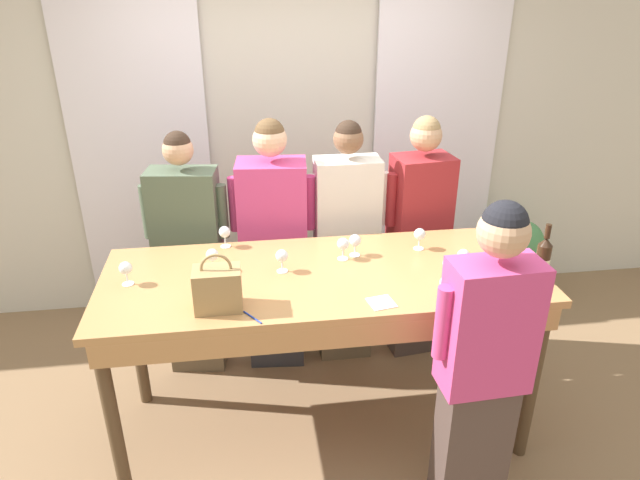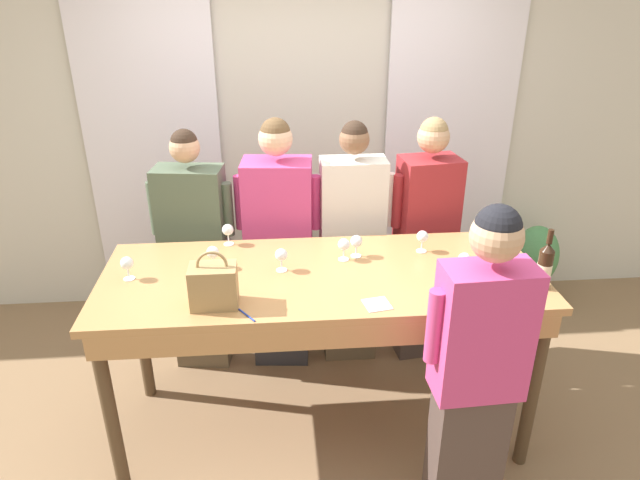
# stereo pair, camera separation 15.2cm
# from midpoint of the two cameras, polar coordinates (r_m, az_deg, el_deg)

# --- Properties ---
(ground_plane) EXTENTS (18.00, 18.00, 0.00)m
(ground_plane) POSITION_cam_midpoint_polar(r_m,az_deg,el_deg) (3.60, -1.06, -17.94)
(ground_plane) COLOR #846647
(wall_back) EXTENTS (12.00, 0.06, 2.80)m
(wall_back) POSITION_cam_midpoint_polar(r_m,az_deg,el_deg) (4.35, -3.85, 11.09)
(wall_back) COLOR beige
(wall_back) RESTS_ON ground_plane
(curtain_panel_left) EXTENTS (0.97, 0.03, 2.69)m
(curtain_panel_left) POSITION_cam_midpoint_polar(r_m,az_deg,el_deg) (4.36, -18.52, 9.13)
(curtain_panel_left) COLOR white
(curtain_panel_left) RESTS_ON ground_plane
(curtain_panel_right) EXTENTS (0.97, 0.03, 2.69)m
(curtain_panel_right) POSITION_cam_midpoint_polar(r_m,az_deg,el_deg) (4.51, 10.57, 10.51)
(curtain_panel_right) COLOR white
(curtain_panel_right) RESTS_ON ground_plane
(tasting_bar) EXTENTS (2.30, 0.89, 1.03)m
(tasting_bar) POSITION_cam_midpoint_polar(r_m,az_deg,el_deg) (3.02, -1.13, -5.56)
(tasting_bar) COLOR #B27F4C
(tasting_bar) RESTS_ON ground_plane
(wine_bottle) EXTENTS (0.07, 0.07, 0.32)m
(wine_bottle) POSITION_cam_midpoint_polar(r_m,az_deg,el_deg) (3.04, 20.04, -1.94)
(wine_bottle) COLOR black
(wine_bottle) RESTS_ON tasting_bar
(handbag) EXTENTS (0.22, 0.15, 0.28)m
(handbag) POSITION_cam_midpoint_polar(r_m,az_deg,el_deg) (2.69, -11.80, -4.75)
(handbag) COLOR #997A4C
(handbag) RESTS_ON tasting_bar
(wine_glass_front_left) EXTENTS (0.07, 0.07, 0.13)m
(wine_glass_front_left) POSITION_cam_midpoint_polar(r_m,az_deg,el_deg) (3.09, 0.91, -0.49)
(wine_glass_front_left) COLOR white
(wine_glass_front_left) RESTS_ON tasting_bar
(wine_glass_front_mid) EXTENTS (0.07, 0.07, 0.13)m
(wine_glass_front_mid) POSITION_cam_midpoint_polar(r_m,az_deg,el_deg) (3.13, 2.15, -0.12)
(wine_glass_front_mid) COLOR white
(wine_glass_front_mid) RESTS_ON tasting_bar
(wine_glass_front_right) EXTENTS (0.07, 0.07, 0.13)m
(wine_glass_front_right) POSITION_cam_midpoint_polar(r_m,az_deg,el_deg) (3.04, -12.14, -1.57)
(wine_glass_front_right) COLOR white
(wine_glass_front_right) RESTS_ON tasting_bar
(wine_glass_center_left) EXTENTS (0.07, 0.07, 0.13)m
(wine_glass_center_left) POSITION_cam_midpoint_polar(r_m,az_deg,el_deg) (3.04, 12.76, -1.60)
(wine_glass_center_left) COLOR white
(wine_glass_center_left) RESTS_ON tasting_bar
(wine_glass_center_mid) EXTENTS (0.07, 0.07, 0.13)m
(wine_glass_center_mid) POSITION_cam_midpoint_polar(r_m,az_deg,el_deg) (2.97, -5.30, -1.69)
(wine_glass_center_mid) COLOR white
(wine_glass_center_mid) RESTS_ON tasting_bar
(wine_glass_center_right) EXTENTS (0.07, 0.07, 0.13)m
(wine_glass_center_right) POSITION_cam_midpoint_polar(r_m,az_deg,el_deg) (3.29, -10.82, 0.71)
(wine_glass_center_right) COLOR white
(wine_glass_center_right) RESTS_ON tasting_bar
(wine_glass_back_left) EXTENTS (0.07, 0.07, 0.13)m
(wine_glass_back_left) POSITION_cam_midpoint_polar(r_m,az_deg,el_deg) (3.32, 17.48, 0.21)
(wine_glass_back_left) COLOR white
(wine_glass_back_left) RESTS_ON tasting_bar
(wine_glass_back_mid) EXTENTS (0.07, 0.07, 0.13)m
(wine_glass_back_mid) POSITION_cam_midpoint_polar(r_m,az_deg,el_deg) (3.03, -20.24, -2.75)
(wine_glass_back_mid) COLOR white
(wine_glass_back_mid) RESTS_ON tasting_bar
(wine_glass_back_right) EXTENTS (0.07, 0.07, 0.13)m
(wine_glass_back_right) POSITION_cam_midpoint_polar(r_m,az_deg,el_deg) (2.94, 11.34, -2.44)
(wine_glass_back_right) COLOR white
(wine_glass_back_right) RESTS_ON tasting_bar
(wine_glass_near_host) EXTENTS (0.07, 0.07, 0.13)m
(wine_glass_near_host) POSITION_cam_midpoint_polar(r_m,az_deg,el_deg) (2.76, 10.99, -4.32)
(wine_glass_near_host) COLOR white
(wine_glass_near_host) RESTS_ON tasting_bar
(wine_glass_by_bottle) EXTENTS (0.07, 0.07, 0.13)m
(wine_glass_by_bottle) POSITION_cam_midpoint_polar(r_m,az_deg,el_deg) (3.24, 8.62, 0.50)
(wine_glass_by_bottle) COLOR white
(wine_glass_by_bottle) RESTS_ON tasting_bar
(napkin) EXTENTS (0.14, 0.14, 0.00)m
(napkin) POSITION_cam_midpoint_polar(r_m,az_deg,el_deg) (2.73, 4.57, -6.28)
(napkin) COLOR white
(napkin) RESTS_ON tasting_bar
(pen) EXTENTS (0.08, 0.11, 0.01)m
(pen) POSITION_cam_midpoint_polar(r_m,az_deg,el_deg) (2.64, -8.42, -7.68)
(pen) COLOR #193399
(pen) RESTS_ON tasting_bar
(guest_olive_jacket) EXTENTS (0.53, 0.28, 1.64)m
(guest_olive_jacket) POSITION_cam_midpoint_polar(r_m,az_deg,el_deg) (3.71, -14.07, -1.62)
(guest_olive_jacket) COLOR brown
(guest_olive_jacket) RESTS_ON ground_plane
(guest_pink_top) EXTENTS (0.54, 0.32, 1.69)m
(guest_pink_top) POSITION_cam_midpoint_polar(r_m,az_deg,el_deg) (3.67, -5.81, -0.82)
(guest_pink_top) COLOR #28282D
(guest_pink_top) RESTS_ON ground_plane
(guest_cream_sweater) EXTENTS (0.52, 0.22, 1.67)m
(guest_cream_sweater) POSITION_cam_midpoint_polar(r_m,az_deg,el_deg) (3.72, 1.46, -0.45)
(guest_cream_sweater) COLOR brown
(guest_cream_sweater) RESTS_ON ground_plane
(guest_striped_shirt) EXTENTS (0.48, 0.30, 1.68)m
(guest_striped_shirt) POSITION_cam_midpoint_polar(r_m,az_deg,el_deg) (3.81, 8.62, 0.13)
(guest_striped_shirt) COLOR #473833
(guest_striped_shirt) RESTS_ON ground_plane
(host_pouring) EXTENTS (0.50, 0.23, 1.66)m
(host_pouring) POSITION_cam_midpoint_polar(r_m,az_deg,el_deg) (2.67, 14.42, -12.17)
(host_pouring) COLOR #473833
(host_pouring) RESTS_ON ground_plane
(potted_plant) EXTENTS (0.34, 0.34, 0.69)m
(potted_plant) POSITION_cam_midpoint_polar(r_m,az_deg,el_deg) (4.83, 18.66, -1.57)
(potted_plant) COLOR #935B3D
(potted_plant) RESTS_ON ground_plane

